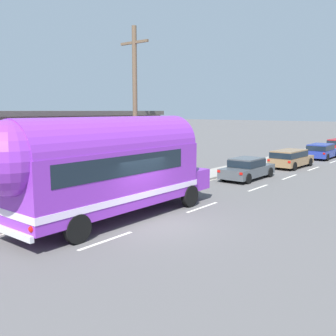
{
  "coord_description": "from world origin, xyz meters",
  "views": [
    {
      "loc": [
        9.48,
        -10.83,
        4.36
      ],
      "look_at": [
        -1.95,
        3.37,
        1.63
      ],
      "focal_mm": 41.21,
      "sensor_mm": 36.0,
      "label": 1
    }
  ],
  "objects_px": {
    "car_third": "(321,150)",
    "painted_bus": "(103,164)",
    "utility_pole": "(135,109)",
    "car_second": "(290,157)",
    "car_lead": "(247,168)"
  },
  "relations": [
    {
      "from": "car_third",
      "to": "painted_bus",
      "type": "bearing_deg",
      "value": -90.45
    },
    {
      "from": "utility_pole",
      "to": "car_second",
      "type": "height_order",
      "value": "utility_pole"
    },
    {
      "from": "painted_bus",
      "to": "utility_pole",
      "type": "bearing_deg",
      "value": 119.57
    },
    {
      "from": "painted_bus",
      "to": "car_second",
      "type": "bearing_deg",
      "value": 89.78
    },
    {
      "from": "car_second",
      "to": "car_third",
      "type": "xyz_separation_m",
      "value": [
        0.13,
        7.05,
        -0.01
      ]
    },
    {
      "from": "utility_pole",
      "to": "painted_bus",
      "type": "bearing_deg",
      "value": -60.43
    },
    {
      "from": "utility_pole",
      "to": "car_second",
      "type": "bearing_deg",
      "value": 79.71
    },
    {
      "from": "utility_pole",
      "to": "car_second",
      "type": "xyz_separation_m",
      "value": [
        2.62,
        14.42,
        -3.63
      ]
    },
    {
      "from": "car_lead",
      "to": "car_second",
      "type": "xyz_separation_m",
      "value": [
        0.23,
        6.62,
        0.06
      ]
    },
    {
      "from": "utility_pole",
      "to": "car_lead",
      "type": "relative_size",
      "value": 1.87
    },
    {
      "from": "car_third",
      "to": "utility_pole",
      "type": "bearing_deg",
      "value": -97.29
    },
    {
      "from": "car_lead",
      "to": "car_second",
      "type": "relative_size",
      "value": 0.99
    },
    {
      "from": "utility_pole",
      "to": "painted_bus",
      "type": "height_order",
      "value": "utility_pole"
    },
    {
      "from": "utility_pole",
      "to": "car_lead",
      "type": "bearing_deg",
      "value": 72.99
    },
    {
      "from": "utility_pole",
      "to": "car_lead",
      "type": "xyz_separation_m",
      "value": [
        2.38,
        7.8,
        -3.69
      ]
    }
  ]
}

